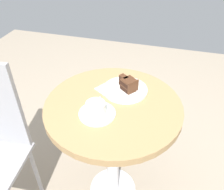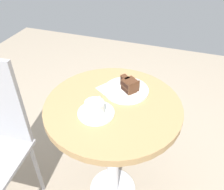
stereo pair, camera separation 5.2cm
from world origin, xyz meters
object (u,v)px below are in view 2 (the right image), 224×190
teaspoon (92,104)px  cake_slice (129,85)px  cake_plate (126,90)px  fork (138,91)px  napkin (115,88)px  coffee_cup (95,107)px  saucer (96,113)px

teaspoon → cake_slice: bearing=-12.4°
cake_plate → fork: size_ratio=1.84×
napkin → coffee_cup: bearing=174.1°
cake_slice → coffee_cup: bearing=155.7°
saucer → teaspoon: (0.04, 0.04, 0.01)m
cake_plate → cake_slice: (0.00, -0.01, 0.04)m
napkin → cake_slice: bearing=-88.2°
cake_slice → napkin: cake_slice is taller
cake_plate → cake_slice: size_ratio=2.11×
cake_plate → fork: 0.06m
fork → saucer: bearing=-63.1°
cake_slice → fork: (-0.01, -0.05, -0.03)m
teaspoon → cake_plate: bearing=-9.4°
saucer → cake_plate: size_ratio=0.73×
saucer → coffee_cup: coffee_cup is taller
napkin → teaspoon: bearing=160.7°
saucer → fork: 0.25m
fork → napkin: fork is taller
saucer → teaspoon: teaspoon is taller
cake_plate → cake_slice: bearing=-83.7°
fork → napkin: bearing=-119.8°
cake_slice → napkin: (-0.00, 0.08, -0.04)m
cake_plate → napkin: bearing=90.7°
coffee_cup → fork: size_ratio=0.95×
cake_slice → cake_plate: bearing=96.3°
coffee_cup → napkin: 0.22m
coffee_cup → cake_slice: 0.24m
saucer → napkin: saucer is taller
coffee_cup → napkin: coffee_cup is taller
cake_slice → fork: size_ratio=0.88×
cake_plate → fork: (-0.00, -0.06, 0.01)m
teaspoon → napkin: teaspoon is taller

